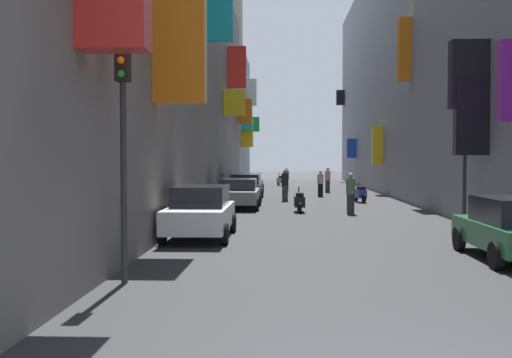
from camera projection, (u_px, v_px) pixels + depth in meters
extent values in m
plane|color=#2D2D30|center=(309.00, 198.00, 34.97)|extent=(140.00, 140.00, 0.00)
cube|color=#19B2BF|center=(219.00, 18.00, 26.77)|extent=(1.22, 0.49, 2.05)
cube|color=orange|center=(180.00, 44.00, 15.87)|extent=(1.38, 0.58, 3.16)
cube|color=slate|center=(187.00, 96.00, 40.63)|extent=(6.00, 16.12, 13.10)
cube|color=orange|center=(245.00, 111.00, 46.64)|extent=(1.10, 0.39, 1.93)
cube|color=red|center=(237.00, 67.00, 38.02)|extent=(1.16, 0.40, 2.63)
cube|color=yellow|center=(234.00, 103.00, 35.46)|extent=(1.24, 0.36, 1.50)
cube|color=#9E9384|center=(206.00, 75.00, 50.69)|extent=(6.00, 4.21, 18.71)
cube|color=#19B2BF|center=(247.00, 116.00, 51.05)|extent=(0.94, 0.41, 2.34)
cube|color=yellow|center=(247.00, 133.00, 51.70)|extent=(0.99, 0.64, 2.38)
cube|color=gray|center=(216.00, 119.00, 58.97)|extent=(6.00, 12.15, 12.37)
cube|color=green|center=(254.00, 124.00, 63.24)|extent=(1.12, 0.45, 1.54)
cube|color=white|center=(251.00, 92.00, 58.42)|extent=(1.01, 0.54, 2.57)
cube|color=green|center=(470.00, 91.00, 19.57)|extent=(0.90, 0.41, 1.93)
cube|color=black|center=(469.00, 75.00, 19.21)|extent=(1.19, 0.52, 2.19)
cube|color=orange|center=(404.00, 49.00, 30.65)|extent=(0.62, 0.60, 3.19)
cube|color=black|center=(471.00, 115.00, 19.15)|extent=(1.06, 0.38, 2.57)
cube|color=gray|center=(395.00, 87.00, 50.28)|extent=(6.00, 28.08, 16.67)
cube|color=yellow|center=(377.00, 146.00, 39.03)|extent=(0.66, 0.56, 2.50)
cube|color=blue|center=(351.00, 148.00, 52.68)|extent=(0.82, 0.52, 1.71)
cube|color=black|center=(340.00, 98.00, 62.31)|extent=(0.85, 0.64, 1.55)
cube|color=#236638|center=(512.00, 235.00, 13.89)|extent=(1.66, 3.97, 0.57)
cylinder|color=black|center=(459.00, 239.00, 15.24)|extent=(0.18, 0.60, 0.60)
cylinder|color=black|center=(496.00, 256.00, 12.63)|extent=(0.18, 0.60, 0.60)
cube|color=white|center=(200.00, 217.00, 17.67)|extent=(1.71, 4.24, 0.65)
cube|color=black|center=(201.00, 196.00, 17.86)|extent=(1.51, 2.38, 0.59)
cylinder|color=black|center=(225.00, 234.00, 16.25)|extent=(0.18, 0.60, 0.60)
cylinder|color=black|center=(162.00, 234.00, 16.32)|extent=(0.18, 0.60, 0.60)
cylinder|color=black|center=(233.00, 223.00, 19.04)|extent=(0.18, 0.60, 0.60)
cylinder|color=black|center=(179.00, 223.00, 19.12)|extent=(0.18, 0.60, 0.60)
cube|color=black|center=(246.00, 189.00, 34.03)|extent=(1.77, 4.40, 0.59)
cube|color=black|center=(246.00, 179.00, 34.23)|extent=(1.56, 2.47, 0.55)
cylinder|color=black|center=(260.00, 196.00, 32.55)|extent=(0.18, 0.60, 0.60)
cylinder|color=black|center=(228.00, 196.00, 32.62)|extent=(0.18, 0.60, 0.60)
cylinder|color=black|center=(262.00, 193.00, 35.45)|extent=(0.18, 0.60, 0.60)
cylinder|color=black|center=(232.00, 193.00, 35.53)|extent=(0.18, 0.60, 0.60)
cube|color=slate|center=(239.00, 196.00, 28.12)|extent=(1.81, 4.35, 0.57)
cube|color=black|center=(239.00, 184.00, 28.32)|extent=(1.59, 2.44, 0.51)
cylinder|color=black|center=(257.00, 204.00, 26.66)|extent=(0.18, 0.60, 0.60)
cylinder|color=black|center=(217.00, 204.00, 26.74)|extent=(0.18, 0.60, 0.60)
cylinder|color=black|center=(259.00, 200.00, 29.53)|extent=(0.18, 0.60, 0.60)
cylinder|color=black|center=(223.00, 200.00, 29.60)|extent=(0.18, 0.60, 0.60)
cube|color=navy|center=(249.00, 185.00, 39.49)|extent=(1.66, 4.49, 0.58)
cube|color=black|center=(249.00, 177.00, 39.70)|extent=(1.46, 2.52, 0.48)
cylinder|color=black|center=(261.00, 190.00, 37.99)|extent=(0.18, 0.60, 0.60)
cylinder|color=black|center=(235.00, 190.00, 38.05)|extent=(0.18, 0.60, 0.60)
cylinder|color=black|center=(263.00, 188.00, 40.95)|extent=(0.18, 0.60, 0.60)
cylinder|color=black|center=(238.00, 188.00, 41.02)|extent=(0.18, 0.60, 0.60)
cube|color=#2D4CAD|center=(360.00, 194.00, 31.81)|extent=(0.62, 1.15, 0.45)
cube|color=black|center=(361.00, 188.00, 31.60)|extent=(0.41, 0.61, 0.16)
cylinder|color=#4C4C51|center=(357.00, 187.00, 32.34)|extent=(0.11, 0.28, 0.68)
cylinder|color=black|center=(356.00, 197.00, 32.49)|extent=(0.18, 0.49, 0.48)
cylinder|color=black|center=(364.00, 199.00, 31.15)|extent=(0.18, 0.49, 0.48)
cube|color=black|center=(299.00, 201.00, 26.16)|extent=(0.47, 1.19, 0.45)
cube|color=black|center=(300.00, 195.00, 25.92)|extent=(0.33, 0.57, 0.16)
cylinder|color=#4C4C51|center=(299.00, 193.00, 26.73)|extent=(0.07, 0.27, 0.68)
cylinder|color=black|center=(299.00, 205.00, 26.90)|extent=(0.11, 0.48, 0.48)
cylinder|color=black|center=(300.00, 208.00, 25.43)|extent=(0.11, 0.48, 0.48)
cube|color=#ADADB2|center=(281.00, 180.00, 50.84)|extent=(0.74, 1.21, 0.45)
cube|color=black|center=(281.00, 177.00, 50.63)|extent=(0.46, 0.63, 0.16)
cylinder|color=#4C4C51|center=(279.00, 176.00, 51.38)|extent=(0.13, 0.28, 0.68)
cylinder|color=black|center=(278.00, 183.00, 51.54)|extent=(0.23, 0.49, 0.48)
cylinder|color=black|center=(283.00, 183.00, 50.17)|extent=(0.23, 0.49, 0.48)
cylinder|color=#303030|center=(351.00, 204.00, 25.25)|extent=(0.32, 0.32, 0.84)
cylinder|color=#4C724C|center=(351.00, 186.00, 25.22)|extent=(0.38, 0.38, 0.67)
sphere|color=tan|center=(351.00, 176.00, 25.21)|extent=(0.23, 0.23, 0.23)
cylinder|color=#3C3C3C|center=(285.00, 193.00, 32.84)|extent=(0.41, 0.41, 0.85)
cylinder|color=black|center=(285.00, 179.00, 32.81)|extent=(0.48, 0.48, 0.67)
sphere|color=tan|center=(285.00, 171.00, 32.79)|extent=(0.23, 0.23, 0.23)
cylinder|color=#363636|center=(328.00, 186.00, 40.92)|extent=(0.32, 0.32, 0.83)
cylinder|color=pink|center=(328.00, 176.00, 40.90)|extent=(0.38, 0.38, 0.65)
sphere|color=tan|center=(328.00, 169.00, 40.88)|extent=(0.22, 0.22, 0.22)
cylinder|color=#2E2E2E|center=(286.00, 185.00, 42.96)|extent=(0.39, 0.39, 0.81)
cylinder|color=#4C724C|center=(286.00, 175.00, 42.93)|extent=(0.46, 0.46, 0.64)
sphere|color=tan|center=(286.00, 169.00, 42.92)|extent=(0.22, 0.22, 0.22)
cylinder|color=black|center=(320.00, 190.00, 36.66)|extent=(0.38, 0.38, 0.78)
cylinder|color=#B2AD9E|center=(320.00, 179.00, 36.64)|extent=(0.45, 0.45, 0.61)
sphere|color=tan|center=(320.00, 172.00, 36.63)|extent=(0.21, 0.21, 0.21)
cylinder|color=#2D2D2D|center=(124.00, 183.00, 11.24)|extent=(0.12, 0.12, 3.79)
cube|color=black|center=(123.00, 61.00, 11.16)|extent=(0.26, 0.26, 0.75)
sphere|color=red|center=(121.00, 47.00, 11.01)|extent=(0.14, 0.14, 0.14)
sphere|color=orange|center=(121.00, 60.00, 11.02)|extent=(0.14, 0.14, 0.14)
sphere|color=green|center=(121.00, 74.00, 11.03)|extent=(0.14, 0.14, 0.14)
cylinder|color=#2D2D2D|center=(465.00, 172.00, 20.11)|extent=(0.12, 0.12, 3.80)
cube|color=black|center=(465.00, 104.00, 20.03)|extent=(0.26, 0.26, 0.75)
sphere|color=red|center=(467.00, 96.00, 19.88)|extent=(0.14, 0.14, 0.14)
sphere|color=orange|center=(467.00, 104.00, 19.89)|extent=(0.14, 0.14, 0.14)
sphere|color=green|center=(467.00, 111.00, 19.90)|extent=(0.14, 0.14, 0.14)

